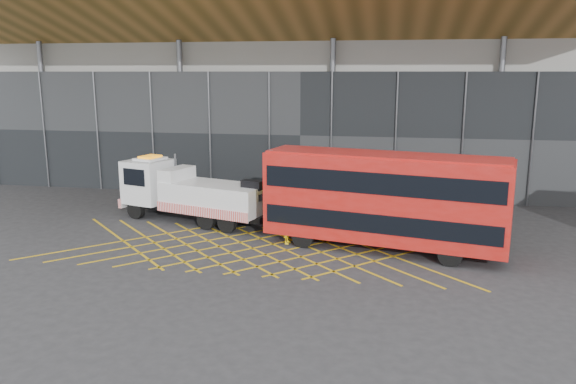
# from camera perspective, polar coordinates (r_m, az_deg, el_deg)

# --- Properties ---
(ground_plane) EXTENTS (120.00, 120.00, 0.00)m
(ground_plane) POSITION_cam_1_polar(r_m,az_deg,el_deg) (26.48, -7.02, -5.51)
(ground_plane) COLOR #262729
(road_markings) EXTENTS (19.96, 7.16, 0.01)m
(road_markings) POSITION_cam_1_polar(r_m,az_deg,el_deg) (26.06, -3.64, -5.72)
(road_markings) COLOR gold
(road_markings) RESTS_ON ground_plane
(construction_building) EXTENTS (55.00, 23.97, 18.00)m
(construction_building) POSITION_cam_1_polar(r_m,az_deg,el_deg) (42.86, 2.72, 13.43)
(construction_building) COLOR gray
(construction_building) RESTS_ON ground_plane
(recovery_truck) EXTENTS (9.91, 4.79, 3.48)m
(recovery_truck) POSITION_cam_1_polar(r_m,az_deg,el_deg) (30.81, -10.12, -0.01)
(recovery_truck) COLOR black
(recovery_truck) RESTS_ON ground_plane
(bus_towed) EXTENTS (11.15, 4.81, 4.43)m
(bus_towed) POSITION_cam_1_polar(r_m,az_deg,el_deg) (25.57, 9.67, -0.52)
(bus_towed) COLOR #AD140F
(bus_towed) RESTS_ON ground_plane
(worker) EXTENTS (0.43, 0.64, 1.71)m
(worker) POSITION_cam_1_polar(r_m,az_deg,el_deg) (26.53, -0.06, -3.46)
(worker) COLOR yellow
(worker) RESTS_ON ground_plane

